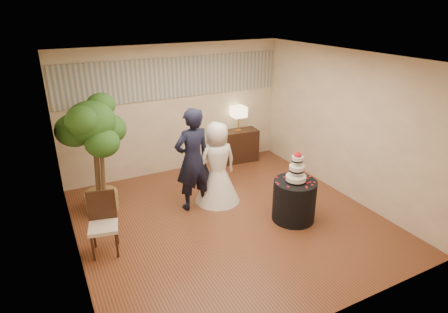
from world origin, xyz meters
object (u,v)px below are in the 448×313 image
wedding_cake (297,167)px  console (238,146)px  table_lamp (239,119)px  side_chair (103,225)px  groom (193,160)px  bride (217,163)px  cake_table (294,200)px  ficus_tree (96,156)px

wedding_cake → console: size_ratio=0.59×
table_lamp → side_chair: 4.24m
groom → table_lamp: (1.82, 1.56, 0.10)m
groom → table_lamp: size_ratio=3.31×
groom → bride: (0.50, 0.02, -0.17)m
groom → bride: bearing=175.4°
groom → side_chair: 1.93m
cake_table → bride: bearing=126.0°
cake_table → table_lamp: 2.88m
groom → wedding_cake: groom is taller
groom → bride: size_ratio=1.21×
ficus_tree → wedding_cake: bearing=-32.2°
console → side_chair: 4.20m
groom → console: groom is taller
bride → table_lamp: size_ratio=2.73×
ficus_tree → side_chair: bearing=-98.3°
console → ficus_tree: bearing=-159.4°
cake_table → wedding_cake: 0.64m
side_chair → groom: bearing=33.3°
bride → cake_table: bearing=123.3°
bride → ficus_tree: 2.17m
console → ficus_tree: 3.56m
wedding_cake → console: bearing=81.2°
wedding_cake → side_chair: 3.23m
cake_table → ficus_tree: ficus_tree is taller
wedding_cake → table_lamp: size_ratio=0.95×
bride → ficus_tree: size_ratio=0.73×
console → ficus_tree: ficus_tree is taller
ficus_tree → side_chair: ficus_tree is taller
groom → cake_table: size_ratio=2.57×
bride → table_lamp: bride is taller
bride → wedding_cake: (0.89, -1.22, 0.22)m
bride → ficus_tree: (-2.06, 0.63, 0.30)m
groom → bride: 0.53m
bride → ficus_tree: ficus_tree is taller
groom → ficus_tree: ficus_tree is taller
bride → console: size_ratio=1.71×
table_lamp → console: bearing=0.0°
console → table_lamp: (0.00, 0.00, 0.68)m
table_lamp → ficus_tree: ficus_tree is taller
bride → table_lamp: (1.32, 1.53, 0.27)m
cake_table → wedding_cake: size_ratio=1.36×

